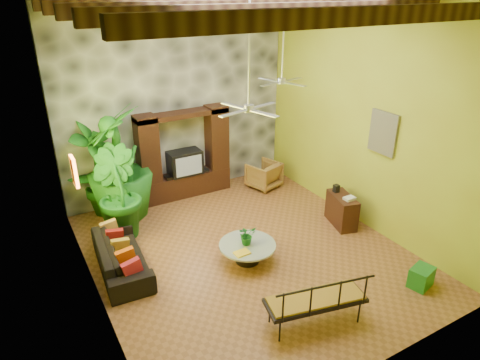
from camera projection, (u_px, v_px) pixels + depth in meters
ground at (246, 251)px, 8.99m from camera, size 7.00×7.00×0.00m
back_wall at (175, 99)px, 10.72m from camera, size 6.00×0.02×5.00m
left_wall at (80, 170)px, 6.60m from camera, size 0.02×7.00×5.00m
right_wall at (365, 116)px, 9.31m from camera, size 0.02×7.00×5.00m
stone_accent_wall at (176, 100)px, 10.67m from camera, size 5.98×0.10×4.98m
ceiling_beams at (247, 7)px, 7.01m from camera, size 5.95×5.36×0.22m
entertainment_center at (185, 161)px, 11.07m from camera, size 2.40×0.55×2.30m
ceiling_fan_front at (249, 97)px, 7.17m from camera, size 1.28×1.28×1.86m
ceiling_fan_back at (282, 72)px, 9.25m from camera, size 1.28×1.28×1.86m
wall_art_mask at (74, 171)px, 7.57m from camera, size 0.06×0.32×0.55m
wall_art_painting at (383, 133)px, 8.91m from camera, size 0.06×0.70×0.90m
sofa at (121, 255)px, 8.32m from camera, size 0.99×2.18×0.62m
wicker_armchair at (264, 175)px, 11.74m from camera, size 0.96×0.98×0.72m
tall_plant_a at (98, 169)px, 9.99m from camera, size 1.51×1.47×2.39m
tall_plant_b at (116, 193)px, 9.21m from camera, size 1.28×1.40×2.05m
tall_plant_c at (118, 164)px, 9.85m from camera, size 1.97×1.97×2.72m
coffee_table at (247, 250)px, 8.58m from camera, size 1.14×1.14×0.40m
centerpiece_plant at (247, 235)px, 8.46m from camera, size 0.37×0.32×0.39m
yellow_tray at (242, 253)px, 8.22m from camera, size 0.30×0.22×0.03m
iron_bench at (319, 299)px, 6.83m from camera, size 1.73×0.94×0.57m
side_console at (342, 210)px, 9.89m from camera, size 0.64×0.98×0.73m
green_bin at (421, 277)px, 7.89m from camera, size 0.51×0.43×0.39m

